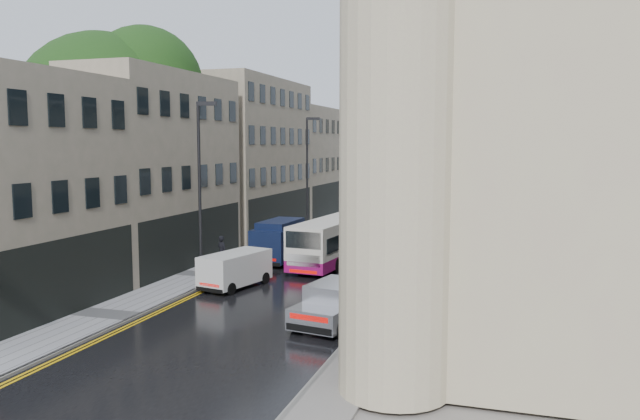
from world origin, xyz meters
The scene contains 16 objects.
road centered at (0.00, 27.50, 0.01)m, with size 9.00×85.00×0.02m, color black.
left_sidewalk centered at (-5.85, 27.50, 0.06)m, with size 2.70×85.00×0.12m, color gray.
right_sidewalk centered at (5.40, 27.50, 0.06)m, with size 1.80×85.00×0.12m, color slate.
old_shop_row centered at (-9.45, 30.00, 6.00)m, with size 4.50×56.00×12.00m, color gray, non-canonical shape.
modern_block centered at (10.30, 26.00, 7.00)m, with size 8.00×40.00×14.00m, color tan, non-canonical shape.
church_spire centered at (0.50, 82.00, 20.00)m, with size 6.40×6.40×40.00m, color gray, non-canonical shape.
tree_near centered at (-12.50, 20.00, 6.95)m, with size 10.56×10.56×13.89m, color black, non-canonical shape.
tree_far centered at (-12.20, 33.00, 6.23)m, with size 9.24×9.24×12.46m, color black, non-canonical shape.
cream_bus centered at (-1.24, 22.36, 1.38)m, with size 2.26×9.95×2.71m, color silver, non-canonical shape.
white_lorry centered at (3.02, 32.42, 2.38)m, with size 2.70×8.98×4.72m, color white, non-canonical shape.
silver_hatchback centered at (2.33, 11.29, 0.87)m, with size 1.98×4.53×1.70m, color #BDBCC1, non-canonical shape.
white_van centered at (-4.07, 16.08, 0.92)m, with size 1.70×3.97×1.80m, color silver, non-canonical shape.
navy_van centered at (-4.30, 22.76, 1.33)m, with size 2.06×5.14×2.62m, color black, non-canonical shape.
pedestrian centered at (-5.74, 21.31, 1.02)m, with size 0.65×0.43×1.79m, color black.
lamp_post_near centered at (-5.12, 17.68, 4.64)m, with size 1.02×0.23×9.04m, color black, non-canonical shape.
lamp_post_far centered at (-4.70, 33.51, 4.57)m, with size 1.00×0.22×8.90m, color black, non-canonical shape.
Camera 1 is at (10.09, -10.49, 7.11)m, focal length 35.00 mm.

